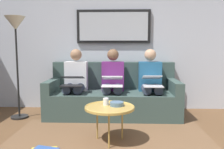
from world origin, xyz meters
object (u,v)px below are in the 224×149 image
object	(u,v)px
laptop_black	(72,81)
coffee_table	(109,108)
person_right	(75,80)
standing_lamp	(16,35)
person_middle	(113,80)
cup	(106,102)
bowl	(117,104)
framed_mirror	(114,27)
person_left	(151,81)
laptop_silver	(152,81)
laptop_white	(112,81)
couch	(113,97)

from	to	relation	value
laptop_black	coffee_table	bearing A→B (deg)	125.08
person_right	standing_lamp	xyz separation A→B (m)	(0.91, 0.20, 0.76)
person_middle	person_right	world-z (taller)	same
cup	person_middle	xyz separation A→B (m)	(-0.05, -1.07, 0.12)
bowl	person_right	size ratio (longest dim) A/B	0.15
framed_mirror	bowl	distance (m)	1.90
bowl	person_left	size ratio (longest dim) A/B	0.15
framed_mirror	laptop_silver	world-z (taller)	framed_mirror
bowl	person_left	xyz separation A→B (m)	(-0.55, -1.10, 0.14)
framed_mirror	person_left	size ratio (longest dim) A/B	1.19
person_middle	standing_lamp	xyz separation A→B (m)	(1.55, 0.20, 0.76)
laptop_white	standing_lamp	size ratio (longest dim) A/B	0.22
framed_mirror	laptop_white	bearing A→B (deg)	90.00
framed_mirror	laptop_silver	bearing A→B (deg)	132.86
coffee_table	person_middle	bearing A→B (deg)	-90.19
laptop_black	laptop_silver	bearing A→B (deg)	-179.53
couch	bowl	size ratio (longest dim) A/B	12.83
person_middle	laptop_white	bearing A→B (deg)	90.00
framed_mirror	standing_lamp	size ratio (longest dim) A/B	0.82
person_left	person_middle	size ratio (longest dim) A/B	1.00
laptop_silver	framed_mirror	bearing A→B (deg)	-47.14
person_left	laptop_white	world-z (taller)	person_left
framed_mirror	person_right	xyz separation A→B (m)	(0.64, 0.46, -0.94)
couch	standing_lamp	bearing A→B (deg)	9.80
coffee_table	bowl	distance (m)	0.11
standing_lamp	laptop_black	bearing A→B (deg)	177.22
laptop_black	standing_lamp	world-z (taller)	standing_lamp
laptop_black	bowl	bearing A→B (deg)	130.23
cup	laptop_black	xyz separation A→B (m)	(0.59, -0.82, 0.14)
cup	person_middle	distance (m)	1.07
laptop_silver	laptop_white	size ratio (longest dim) A/B	1.08
framed_mirror	cup	size ratio (longest dim) A/B	15.11
bowl	laptop_silver	xyz separation A→B (m)	(-0.55, -0.87, 0.16)
coffee_table	laptop_silver	size ratio (longest dim) A/B	1.56
coffee_table	laptop_black	size ratio (longest dim) A/B	1.71
couch	person_left	world-z (taller)	person_left
cup	bowl	xyz separation A→B (m)	(-0.14, 0.04, -0.02)
couch	person_right	xyz separation A→B (m)	(0.64, 0.07, 0.30)
laptop_black	person_right	bearing A→B (deg)	-90.00
person_left	laptop_white	size ratio (longest dim) A/B	3.15
couch	laptop_black	bearing A→B (deg)	25.97
person_middle	person_right	xyz separation A→B (m)	(0.64, 0.00, 0.00)
couch	laptop_black	size ratio (longest dim) A/B	6.16
person_left	couch	bearing A→B (deg)	-6.13
person_right	couch	bearing A→B (deg)	-173.87
framed_mirror	cup	world-z (taller)	framed_mirror
coffee_table	bowl	xyz separation A→B (m)	(-0.09, -0.05, 0.04)
couch	person_middle	world-z (taller)	person_middle
coffee_table	person_left	distance (m)	1.33
coffee_table	cup	distance (m)	0.11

